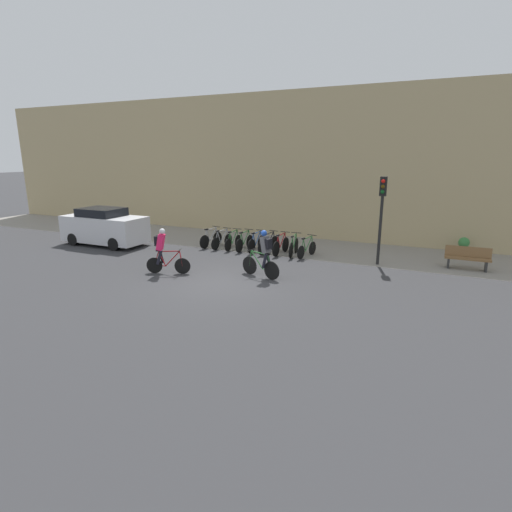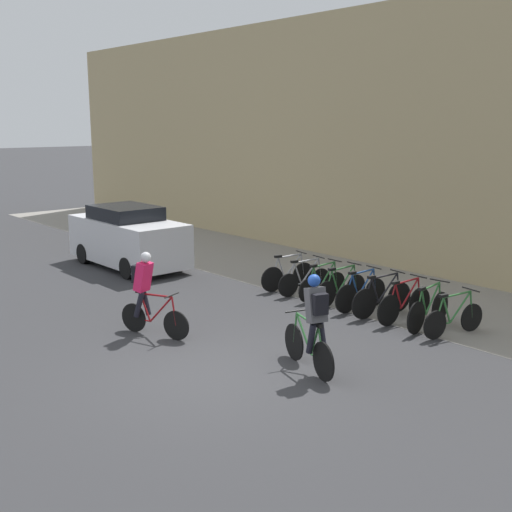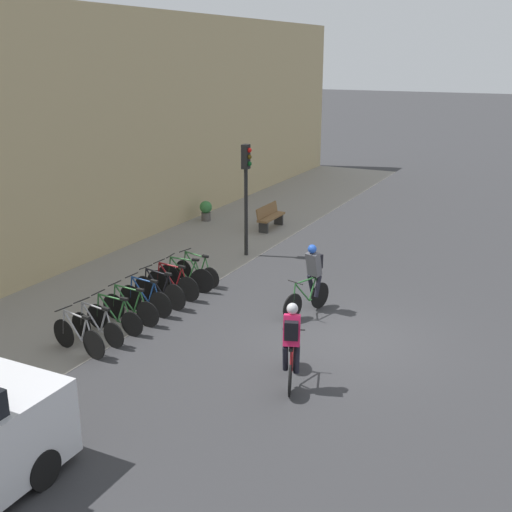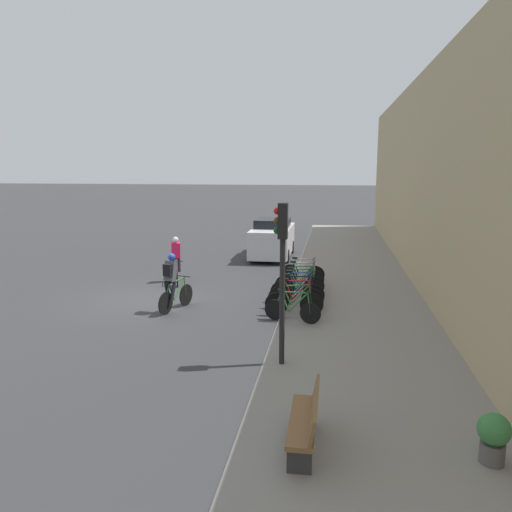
% 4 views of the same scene
% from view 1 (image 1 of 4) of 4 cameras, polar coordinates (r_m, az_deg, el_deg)
% --- Properties ---
extents(ground, '(200.00, 200.00, 0.00)m').
position_cam_1_polar(ground, '(14.18, -5.21, -3.89)').
color(ground, '#333335').
extents(kerb_strip, '(44.00, 4.50, 0.01)m').
position_cam_1_polar(kerb_strip, '(20.11, 4.33, 1.54)').
color(kerb_strip, gray).
rests_on(kerb_strip, ground).
extents(building_facade, '(44.00, 0.60, 7.69)m').
position_cam_1_polar(building_facade, '(22.05, 6.87, 12.67)').
color(building_facade, tan).
rests_on(building_facade, ground).
extents(cyclist_pink, '(1.62, 0.68, 1.75)m').
position_cam_1_polar(cyclist_pink, '(15.45, -13.20, 0.94)').
color(cyclist_pink, black).
rests_on(cyclist_pink, ground).
extents(cyclist_grey, '(1.70, 0.64, 1.78)m').
position_cam_1_polar(cyclist_grey, '(14.49, 1.16, 0.45)').
color(cyclist_grey, black).
rests_on(cyclist_grey, ground).
extents(parked_bike_0, '(0.46, 1.64, 0.97)m').
position_cam_1_polar(parked_bike_0, '(19.78, -6.45, 2.45)').
color(parked_bike_0, black).
rests_on(parked_bike_0, ground).
extents(parked_bike_1, '(0.46, 1.64, 0.94)m').
position_cam_1_polar(parked_bike_1, '(19.47, -4.90, 2.25)').
color(parked_bike_1, black).
rests_on(parked_bike_1, ground).
extents(parked_bike_2, '(0.46, 1.62, 0.94)m').
position_cam_1_polar(parked_bike_2, '(19.18, -3.29, 2.10)').
color(parked_bike_2, black).
rests_on(parked_bike_2, ground).
extents(parked_bike_3, '(0.46, 1.69, 0.96)m').
position_cam_1_polar(parked_bike_3, '(18.91, -1.64, 1.98)').
color(parked_bike_3, black).
rests_on(parked_bike_3, ground).
extents(parked_bike_4, '(0.46, 1.64, 0.97)m').
position_cam_1_polar(parked_bike_4, '(18.65, 0.05, 1.84)').
color(parked_bike_4, black).
rests_on(parked_bike_4, ground).
extents(parked_bike_5, '(0.46, 1.75, 0.99)m').
position_cam_1_polar(parked_bike_5, '(18.41, 1.79, 1.70)').
color(parked_bike_5, black).
rests_on(parked_bike_5, ground).
extents(parked_bike_6, '(0.46, 1.71, 0.98)m').
position_cam_1_polar(parked_bike_6, '(18.19, 3.58, 1.51)').
color(parked_bike_6, black).
rests_on(parked_bike_6, ground).
extents(parked_bike_7, '(0.46, 1.72, 0.98)m').
position_cam_1_polar(parked_bike_7, '(17.98, 5.41, 1.33)').
color(parked_bike_7, black).
rests_on(parked_bike_7, ground).
extents(parked_bike_8, '(0.50, 1.62, 0.93)m').
position_cam_1_polar(parked_bike_8, '(17.80, 7.27, 1.05)').
color(parked_bike_8, black).
rests_on(parked_bike_8, ground).
extents(traffic_light_pole, '(0.26, 0.30, 3.58)m').
position_cam_1_polar(traffic_light_pole, '(16.82, 17.54, 7.02)').
color(traffic_light_pole, black).
rests_on(traffic_light_pole, ground).
extents(bench, '(1.65, 0.44, 0.89)m').
position_cam_1_polar(bench, '(17.79, 27.98, -0.22)').
color(bench, brown).
rests_on(bench, ground).
extents(parked_car, '(4.30, 1.84, 1.85)m').
position_cam_1_polar(parked_car, '(21.45, -20.83, 3.88)').
color(parked_car, silver).
rests_on(parked_car, ground).
extents(potted_plant, '(0.48, 0.48, 0.78)m').
position_cam_1_polar(potted_plant, '(20.49, 27.54, 1.44)').
color(potted_plant, '#56514C').
rests_on(potted_plant, ground).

